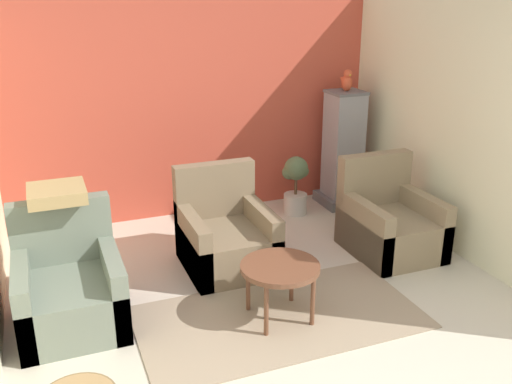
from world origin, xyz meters
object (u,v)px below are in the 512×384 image
armchair_left (70,290)px  armchair_middle (226,238)px  coffee_table (280,271)px  birdcage (343,152)px  parrot (347,81)px  potted_plant (296,182)px  armchair_right (389,224)px

armchair_left → armchair_middle: size_ratio=1.00×
coffee_table → armchair_middle: (-0.10, 0.99, -0.14)m
coffee_table → armchair_left: size_ratio=0.67×
armchair_left → birdcage: birdcage is taller
birdcage → parrot: (-0.00, 0.00, 0.82)m
armchair_left → potted_plant: armchair_left is taller
armchair_right → parrot: (0.21, 1.30, 1.17)m
birdcage → potted_plant: (-0.64, -0.09, -0.26)m
parrot → armchair_middle: bearing=-150.1°
armchair_right → parrot: bearing=81.0°
armchair_left → armchair_right: size_ratio=1.00×
armchair_left → armchair_middle: bearing=18.5°
coffee_table → potted_plant: bearing=61.8°
coffee_table → armchair_middle: armchair_middle is taller
armchair_left → armchair_middle: 1.47m
coffee_table → parrot: parrot is taller
coffee_table → armchair_middle: 1.01m
armchair_left → potted_plant: (2.54, 1.40, 0.09)m
parrot → potted_plant: bearing=-171.8°
armchair_middle → birdcage: 2.08m
armchair_middle → armchair_right: bearing=-10.0°
armchair_left → armchair_right: (2.97, 0.19, 0.00)m
parrot → potted_plant: size_ratio=0.37×
coffee_table → armchair_left: (-1.50, 0.53, -0.14)m
coffee_table → parrot: bearing=50.4°
armchair_right → potted_plant: size_ratio=1.35×
armchair_middle → potted_plant: bearing=39.3°
armchair_left → parrot: (3.17, 1.49, 1.17)m
armchair_right → armchair_left: bearing=-176.3°
coffee_table → potted_plant: size_ratio=0.91×
armchair_right → armchair_middle: size_ratio=1.00×
coffee_table → parrot: (1.67, 2.02, 1.03)m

